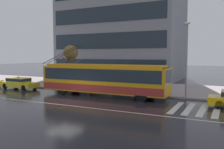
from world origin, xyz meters
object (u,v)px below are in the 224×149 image
Objects in this scene: taxi_queued_behind_bus at (19,83)px; pedestrian_at_shelter at (135,82)px; pedestrian_approaching_curb at (90,73)px; trolleybus at (103,79)px; street_lamp at (187,53)px; street_tree_bare at (71,53)px; bus_shelter at (97,72)px.

pedestrian_at_shelter reaches higher than taxi_queued_behind_bus.
pedestrian_approaching_curb is (-6.04, 1.23, 0.66)m from pedestrian_at_shelter.
trolleybus is at bearing 0.06° from taxi_queued_behind_bus.
street_tree_bare is (-14.08, 2.43, 0.02)m from street_lamp.
street_lamp is at bearing -10.91° from bus_shelter.
pedestrian_at_shelter is 6.20m from pedestrian_approaching_curb.
pedestrian_approaching_curb is (-0.97, 0.05, -0.19)m from bus_shelter.
street_tree_bare reaches higher than bus_shelter.
pedestrian_at_shelter is at bearing -10.45° from street_tree_bare.
trolleybus reaches higher than pedestrian_at_shelter.
pedestrian_approaching_curb is 0.30× the size of street_lamp.
street_tree_bare reaches higher than pedestrian_at_shelter.
bus_shelter is 0.56× the size of street_lamp.
trolleybus is 7.99× the size of pedestrian_at_shelter.
street_tree_bare is at bearing 169.55° from pedestrian_at_shelter.
taxi_queued_behind_bus is 0.69× the size of street_lamp.
street_lamp is (11.07, -2.00, 2.25)m from pedestrian_approaching_curb.
street_lamp is at bearing -10.23° from pedestrian_approaching_curb.
trolleybus is at bearing -45.91° from pedestrian_approaching_curb.
bus_shelter is 5.27m from pedestrian_at_shelter.
trolleybus reaches higher than bus_shelter.
street_lamp reaches higher than pedestrian_approaching_curb.
street_tree_bare is (-6.93, 4.47, 2.41)m from trolleybus.
street_lamp is at bearing -9.80° from street_tree_bare.
street_lamp is at bearing 15.90° from trolleybus.
trolleybus is 10.86m from taxi_queued_behind_bus.
street_lamp is 1.33× the size of street_tree_bare.
street_tree_bare is at bearing 170.20° from street_lamp.
taxi_queued_behind_bus is 13.26m from pedestrian_at_shelter.
pedestrian_at_shelter is 9.66m from street_tree_bare.
street_lamp is 14.29m from street_tree_bare.
pedestrian_approaching_curb is 0.40× the size of street_tree_bare.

